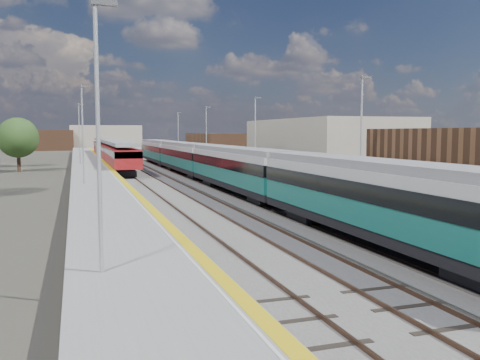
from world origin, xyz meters
TOP-DOWN VIEW (x-y plane):
  - ground at (0.00, 50.00)m, footprint 320.00×320.00m
  - ballast_bed at (-2.25, 52.50)m, footprint 10.50×155.00m
  - tracks at (-1.65, 54.18)m, footprint 8.96×160.00m
  - platform_right at (5.28, 52.49)m, footprint 4.70×155.00m
  - platform_left at (-9.05, 52.49)m, footprint 4.30×155.00m
  - buildings at (-18.12, 138.60)m, footprint 72.00×185.50m
  - green_train at (1.50, 41.64)m, footprint 2.85×79.21m
  - red_train at (-5.50, 76.43)m, footprint 2.90×58.84m
  - tree_b at (-17.52, 62.47)m, footprint 5.02×5.02m
  - tree_c at (-18.56, 73.35)m, footprint 4.17×4.17m
  - tree_d at (22.85, 62.27)m, footprint 4.76×4.76m

SIDE VIEW (x-z plane):
  - ground at x=0.00m, z-range 0.00..0.00m
  - ballast_bed at x=-2.25m, z-range 0.00..0.06m
  - tracks at x=-1.65m, z-range 0.02..0.19m
  - platform_left at x=-9.05m, z-range -3.74..4.78m
  - platform_right at x=5.28m, z-range -3.72..4.80m
  - red_train at x=-5.50m, z-range 0.33..4.00m
  - green_train at x=1.50m, z-range 0.64..3.77m
  - tree_c at x=-18.56m, z-range 0.73..6.39m
  - tree_d at x=22.85m, z-range 0.83..7.28m
  - tree_b at x=-17.52m, z-range 0.88..7.69m
  - buildings at x=-18.12m, z-range -9.30..30.70m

